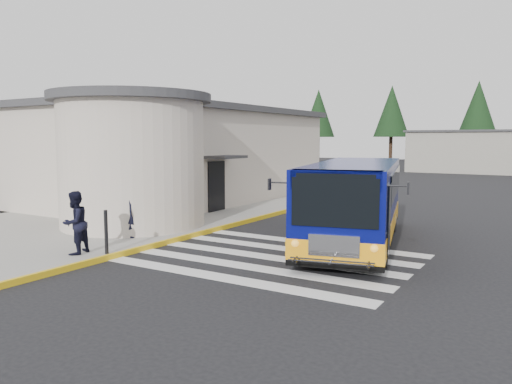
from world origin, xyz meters
The scene contains 9 objects.
ground centered at (0.00, 0.00, 0.00)m, with size 140.00×140.00×0.00m, color black.
sidewalk centered at (-9.00, 4.00, 0.07)m, with size 10.00×34.00×0.15m, color gray.
curb_strip centered at (-4.05, 4.00, 0.08)m, with size 0.12×34.00×0.16m, color gold.
station_building centered at (-10.84, 6.91, 2.57)m, with size 12.70×18.70×4.80m.
crosswalk centered at (-0.50, -0.80, 0.01)m, with size 8.00×5.35×0.01m.
transit_bus centered at (0.95, 2.21, 1.24)m, with size 4.77×9.43×2.58m.
pedestrian_a centered at (-5.28, -1.23, 0.92)m, with size 0.56×0.37×1.54m, color black.
pedestrian_b centered at (-4.90, -3.81, 1.03)m, with size 0.85×0.66×1.75m, color black.
bollard centered at (-4.20, -3.33, 0.76)m, with size 0.10×0.10×1.22m, color black.
Camera 1 is at (6.43, -12.76, 3.32)m, focal length 35.00 mm.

